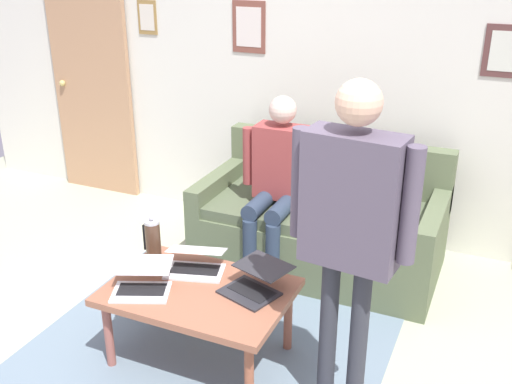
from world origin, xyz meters
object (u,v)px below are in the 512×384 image
(laptop_center, at_px, (254,283))
(laptop_left, at_px, (142,282))
(coffee_table, at_px, (199,296))
(french_press, at_px, (153,239))
(person_seated, at_px, (277,177))
(couch, at_px, (321,225))
(person_standing, at_px, (351,217))
(laptop_right, at_px, (196,264))
(interior_door, at_px, (92,85))

(laptop_center, bearing_deg, laptop_left, 22.49)
(coffee_table, xyz_separation_m, laptop_center, (-0.29, -0.11, 0.10))
(french_press, bearing_deg, laptop_left, 112.44)
(coffee_table, xyz_separation_m, person_seated, (-0.02, -1.12, 0.32))
(couch, bearing_deg, person_standing, 111.81)
(laptop_center, relative_size, person_standing, 0.24)
(laptop_right, xyz_separation_m, french_press, (0.30, -0.02, 0.09))
(coffee_table, bearing_deg, french_press, -25.06)
(laptop_right, relative_size, person_seated, 0.31)
(coffee_table, relative_size, laptop_right, 2.54)
(interior_door, distance_m, person_seated, 2.29)
(couch, relative_size, laptop_left, 4.14)
(couch, xyz_separation_m, french_press, (0.69, 1.15, 0.28))
(french_press, bearing_deg, coffee_table, 154.94)
(laptop_right, bearing_deg, laptop_center, 171.11)
(laptop_right, bearing_deg, person_seated, -97.78)
(coffee_table, height_order, laptop_left, laptop_left)
(laptop_left, relative_size, person_standing, 0.24)
(interior_door, bearing_deg, couch, 167.64)
(coffee_table, relative_size, person_standing, 0.59)
(coffee_table, distance_m, laptop_center, 0.33)
(laptop_center, distance_m, french_press, 0.72)
(interior_door, height_order, coffee_table, interior_door)
(coffee_table, xyz_separation_m, french_press, (0.41, -0.19, 0.18))
(french_press, bearing_deg, interior_door, -44.42)
(laptop_left, height_order, person_standing, person_standing)
(laptop_left, xyz_separation_m, person_standing, (-1.13, -0.03, 0.60))
(couch, height_order, french_press, couch)
(coffee_table, height_order, french_press, french_press)
(interior_door, height_order, person_standing, interior_door)
(coffee_table, height_order, laptop_center, laptop_center)
(laptop_center, bearing_deg, french_press, -7.02)
(laptop_center, distance_m, person_standing, 0.84)
(laptop_right, distance_m, person_seated, 0.98)
(person_seated, bearing_deg, person_standing, 124.64)
(laptop_left, xyz_separation_m, laptop_right, (-0.17, -0.30, -0.00))
(laptop_center, height_order, laptop_right, laptop_right)
(coffee_table, relative_size, person_seated, 0.79)
(french_press, bearing_deg, couch, -121.06)
(coffee_table, bearing_deg, laptop_left, 24.97)
(laptop_left, bearing_deg, person_seated, -103.40)
(laptop_center, bearing_deg, laptop_right, -8.89)
(couch, bearing_deg, person_seated, 40.95)
(couch, relative_size, person_seated, 1.35)
(french_press, xyz_separation_m, person_seated, (-0.43, -0.92, 0.14))
(laptop_center, bearing_deg, person_seated, -74.75)
(laptop_center, height_order, person_standing, person_standing)
(interior_door, height_order, french_press, interior_door)
(laptop_left, xyz_separation_m, laptop_center, (-0.57, -0.24, 0.00))
(french_press, bearing_deg, laptop_center, 172.98)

